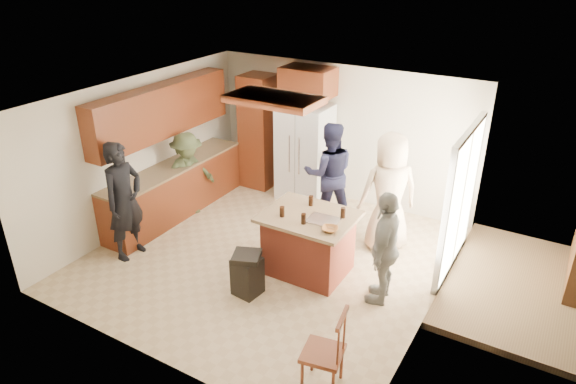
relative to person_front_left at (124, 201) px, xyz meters
The scene contains 12 objects.
person_front_left is the anchor object (origin of this frame).
person_behind_left 3.31m from the person_front_left, 49.84° to the left, with size 0.86×0.53×1.78m, color #1C1D38.
person_behind_right 3.97m from the person_front_left, 33.94° to the left, with size 0.92×0.60×1.89m, color tan.
person_side_right 3.86m from the person_front_left, 13.61° to the left, with size 0.94×0.48×1.60m, color gray.
person_counter 1.53m from the person_front_left, 93.33° to the left, with size 0.97×0.45×1.51m, color #353E24.
left_cabinetry 1.45m from the person_front_left, 104.19° to the left, with size 0.64×3.00×2.30m.
back_wall_units 3.28m from the person_front_left, 80.16° to the left, with size 1.80×0.60×2.45m.
refrigerator 3.40m from the person_front_left, 66.80° to the left, with size 0.90×0.76×1.80m.
kitchen_island 2.80m from the person_front_left, 20.90° to the left, with size 1.28×1.03×0.93m.
island_items 2.95m from the person_front_left, 17.60° to the left, with size 0.92×0.70×0.15m.
trash_bin 2.21m from the person_front_left, ahead, with size 0.47×0.47×0.63m.
spindle_chair 3.90m from the person_front_left, 12.89° to the right, with size 0.49×0.49×0.99m.
Camera 1 is at (3.65, -5.63, 4.34)m, focal length 32.00 mm.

